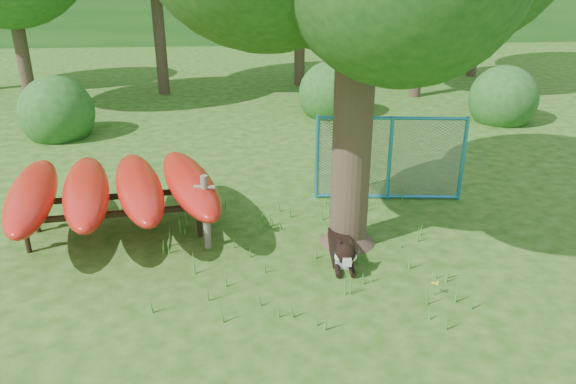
{
  "coord_description": "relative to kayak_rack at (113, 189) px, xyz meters",
  "views": [
    {
      "loc": [
        -0.38,
        -6.29,
        4.2
      ],
      "look_at": [
        0.2,
        1.2,
        1.0
      ],
      "focal_mm": 35.0,
      "sensor_mm": 36.0,
      "label": 1
    }
  ],
  "objects": [
    {
      "name": "ground",
      "position": [
        2.5,
        -2.01,
        -0.79
      ],
      "size": [
        80.0,
        80.0,
        0.0
      ],
      "primitive_type": "plane",
      "color": "#204B0F",
      "rests_on": "ground"
    },
    {
      "name": "wooden_post",
      "position": [
        1.48,
        -0.56,
        -0.16
      ],
      "size": [
        0.33,
        0.12,
        1.19
      ],
      "rotation": [
        0.0,
        0.0,
        -0.12
      ],
      "color": "#635A4A",
      "rests_on": "ground"
    },
    {
      "name": "kayak_rack",
      "position": [
        0.0,
        0.0,
        0.0
      ],
      "size": [
        3.77,
        3.36,
        1.03
      ],
      "rotation": [
        0.0,
        0.0,
        0.13
      ],
      "color": "black",
      "rests_on": "ground"
    },
    {
      "name": "husky_dog",
      "position": [
        3.47,
        -1.16,
        -0.59
      ],
      "size": [
        0.34,
        1.29,
        0.57
      ],
      "rotation": [
        0.0,
        0.0,
        -0.04
      ],
      "color": "black",
      "rests_on": "ground"
    },
    {
      "name": "fence_section",
      "position": [
        4.69,
        1.08,
        -0.0
      ],
      "size": [
        2.69,
        0.35,
        2.62
      ],
      "rotation": [
        0.0,
        0.0,
        -0.1
      ],
      "color": "teal",
      "rests_on": "ground"
    },
    {
      "name": "wildflower_clump",
      "position": [
        4.56,
        -2.12,
        -0.62
      ],
      "size": [
        0.1,
        0.09,
        0.21
      ],
      "rotation": [
        0.0,
        0.0,
        -0.03
      ],
      "color": "#418A2D",
      "rests_on": "ground"
    },
    {
      "name": "shrub_left",
      "position": [
        -2.5,
        5.49,
        -0.79
      ],
      "size": [
        1.8,
        1.8,
        1.8
      ],
      "primitive_type": "sphere",
      "color": "#1C521A",
      "rests_on": "ground"
    },
    {
      "name": "shrub_right",
      "position": [
        9.0,
        5.99,
        -0.79
      ],
      "size": [
        1.8,
        1.8,
        1.8
      ],
      "primitive_type": "sphere",
      "color": "#1C521A",
      "rests_on": "ground"
    },
    {
      "name": "shrub_mid",
      "position": [
        4.5,
        6.99,
        -0.79
      ],
      "size": [
        1.8,
        1.8,
        1.8
      ],
      "primitive_type": "sphere",
      "color": "#1C521A",
      "rests_on": "ground"
    }
  ]
}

